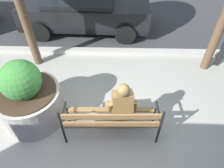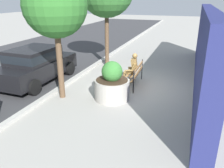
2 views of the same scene
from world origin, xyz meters
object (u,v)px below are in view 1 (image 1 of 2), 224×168
bronze_statue_seated (122,106)px  concrete_planter (29,99)px  park_bench (111,119)px  parked_car_black (83,5)px

bronze_statue_seated → concrete_planter: size_ratio=0.94×
bronze_statue_seated → concrete_planter: bearing=173.3°
bronze_statue_seated → concrete_planter: (-1.86, 0.22, -0.10)m
park_bench → concrete_planter: concrete_planter is taller
bronze_statue_seated → parked_car_black: parked_car_black is taller
park_bench → parked_car_black: parked_car_black is taller
park_bench → bronze_statue_seated: 0.31m
bronze_statue_seated → parked_car_black: (-1.22, 4.02, 0.17)m
bronze_statue_seated → parked_car_black: 4.20m
bronze_statue_seated → parked_car_black: bearing=106.9°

